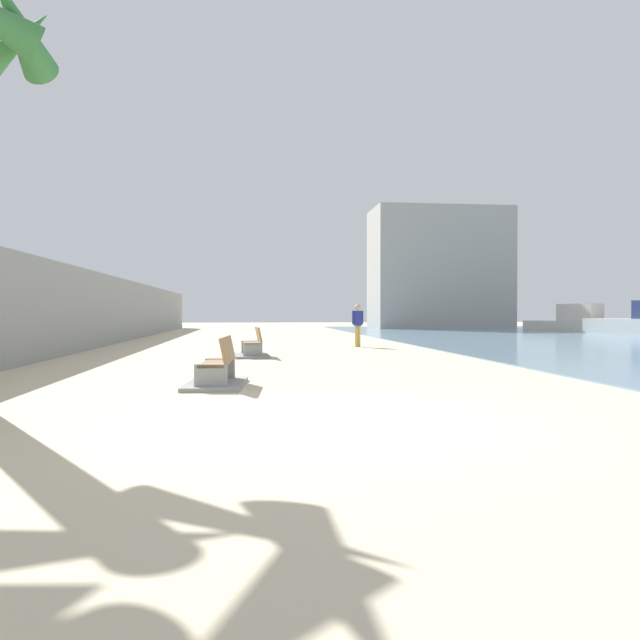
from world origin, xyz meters
TOP-DOWN VIEW (x-y plane):
  - ground_plane at (0.00, 18.00)m, footprint 120.00×120.00m
  - seawall at (-7.50, 18.00)m, footprint 0.80×64.00m
  - bench_near at (-1.68, 4.16)m, footprint 1.26×2.18m
  - bench_far at (-0.94, 12.15)m, footprint 1.20×2.15m
  - person_walking at (3.47, 17.37)m, footprint 0.50×0.28m
  - boat_far_left at (22.53, 34.98)m, footprint 4.32×7.21m
  - harbor_building at (15.94, 46.00)m, footprint 12.00×6.00m

SIDE VIEW (x-z plane):
  - ground_plane at x=0.00m, z-range 0.00..0.00m
  - bench_near at x=-1.68m, z-range -0.26..0.72m
  - bench_far at x=-0.94m, z-range -0.26..0.72m
  - boat_far_left at x=22.53m, z-range -0.25..1.77m
  - person_walking at x=3.47m, z-range 0.16..1.94m
  - seawall at x=-7.50m, z-range 0.00..3.08m
  - harbor_building at x=15.94m, z-range 0.00..10.65m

